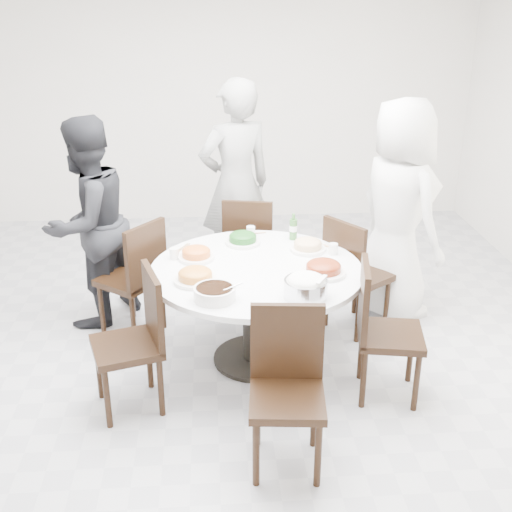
{
  "coord_description": "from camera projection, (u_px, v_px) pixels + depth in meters",
  "views": [
    {
      "loc": [
        -0.01,
        -4.33,
        2.59
      ],
      "look_at": [
        0.3,
        -0.18,
        0.82
      ],
      "focal_mm": 45.0,
      "sensor_mm": 36.0,
      "label": 1
    }
  ],
  "objects": [
    {
      "name": "dish_pale",
      "position": [
        308.0,
        246.0,
        4.78
      ],
      "size": [
        0.27,
        0.27,
        0.07
      ],
      "primitive_type": "cylinder",
      "color": "white",
      "rests_on": "dining_table"
    },
    {
      "name": "beverage_bottle",
      "position": [
        293.0,
        227.0,
        4.97
      ],
      "size": [
        0.06,
        0.06,
        0.21
      ],
      "primitive_type": "cylinder",
      "color": "#306528",
      "rests_on": "dining_table"
    },
    {
      "name": "diner_right",
      "position": [
        398.0,
        211.0,
        5.15
      ],
      "size": [
        0.88,
        1.04,
        1.81
      ],
      "primitive_type": "imported",
      "rotation": [
        0.0,
        0.0,
        1.98
      ],
      "color": "silver",
      "rests_on": "floor"
    },
    {
      "name": "floor",
      "position": [
        216.0,
        345.0,
        4.99
      ],
      "size": [
        6.0,
        6.0,
        0.01
      ],
      "primitive_type": "cube",
      "color": "#B4B4B9",
      "rests_on": "ground"
    },
    {
      "name": "chair_nw",
      "position": [
        130.0,
        277.0,
        5.02
      ],
      "size": [
        0.59,
        0.59,
        0.95
      ],
      "primitive_type": "cube",
      "rotation": [
        0.0,
        0.0,
        4.05
      ],
      "color": "black",
      "rests_on": "floor"
    },
    {
      "name": "dining_table",
      "position": [
        257.0,
        315.0,
        4.65
      ],
      "size": [
        1.5,
        1.5,
        0.75
      ],
      "primitive_type": "cylinder",
      "color": "white",
      "rests_on": "floor"
    },
    {
      "name": "chair_ne",
      "position": [
        358.0,
        274.0,
        5.08
      ],
      "size": [
        0.59,
        0.59,
        0.95
      ],
      "primitive_type": "cube",
      "rotation": [
        0.0,
        0.0,
        2.18
      ],
      "color": "black",
      "rests_on": "floor"
    },
    {
      "name": "rice_bowl",
      "position": [
        306.0,
        289.0,
        4.06
      ],
      "size": [
        0.28,
        0.28,
        0.12
      ],
      "primitive_type": "cylinder",
      "color": "silver",
      "rests_on": "dining_table"
    },
    {
      "name": "diner_left",
      "position": [
        88.0,
        224.0,
        5.06
      ],
      "size": [
        1.0,
        1.04,
        1.69
      ],
      "primitive_type": "imported",
      "rotation": [
        0.0,
        0.0,
        4.09
      ],
      "color": "black",
      "rests_on": "floor"
    },
    {
      "name": "chair_n",
      "position": [
        251.0,
        246.0,
        5.6
      ],
      "size": [
        0.5,
        0.5,
        0.95
      ],
      "primitive_type": "cube",
      "rotation": [
        0.0,
        0.0,
        2.94
      ],
      "color": "black",
      "rests_on": "floor"
    },
    {
      "name": "chair_s",
      "position": [
        287.0,
        396.0,
        3.57
      ],
      "size": [
        0.46,
        0.46,
        0.95
      ],
      "primitive_type": "cube",
      "rotation": [
        0.0,
        0.0,
        6.19
      ],
      "color": "black",
      "rests_on": "floor"
    },
    {
      "name": "chair_sw",
      "position": [
        126.0,
        344.0,
        4.09
      ],
      "size": [
        0.52,
        0.52,
        0.95
      ],
      "primitive_type": "cube",
      "rotation": [
        0.0,
        0.0,
        5.01
      ],
      "color": "black",
      "rests_on": "floor"
    },
    {
      "name": "wall_front",
      "position": [
        221.0,
        474.0,
        1.69
      ],
      "size": [
        6.0,
        0.01,
        2.8
      ],
      "primitive_type": "cube",
      "color": "silver",
      "rests_on": "ground"
    },
    {
      "name": "dish_greens",
      "position": [
        243.0,
        240.0,
        4.91
      ],
      "size": [
        0.27,
        0.27,
        0.07
      ],
      "primitive_type": "cylinder",
      "color": "white",
      "rests_on": "dining_table"
    },
    {
      "name": "diner_middle",
      "position": [
        236.0,
        185.0,
        5.69
      ],
      "size": [
        0.8,
        0.67,
        1.88
      ],
      "primitive_type": "imported",
      "rotation": [
        0.0,
        0.0,
        3.52
      ],
      "color": "black",
      "rests_on": "floor"
    },
    {
      "name": "dish_tofu",
      "position": [
        195.0,
        277.0,
        4.28
      ],
      "size": [
        0.29,
        0.29,
        0.08
      ],
      "primitive_type": "cylinder",
      "color": "white",
      "rests_on": "dining_table"
    },
    {
      "name": "tea_cups",
      "position": [
        251.0,
        231.0,
        5.07
      ],
      "size": [
        0.07,
        0.07,
        0.08
      ],
      "primitive_type": "cylinder",
      "color": "white",
      "rests_on": "dining_table"
    },
    {
      "name": "wall_back",
      "position": [
        209.0,
        99.0,
        7.19
      ],
      "size": [
        6.0,
        0.01,
        2.8
      ],
      "primitive_type": "cube",
      "color": "silver",
      "rests_on": "ground"
    },
    {
      "name": "chair_se",
      "position": [
        391.0,
        333.0,
        4.22
      ],
      "size": [
        0.49,
        0.49,
        0.95
      ],
      "primitive_type": "cube",
      "rotation": [
        0.0,
        0.0,
        7.67
      ],
      "color": "black",
      "rests_on": "floor"
    },
    {
      "name": "soup_bowl",
      "position": [
        215.0,
        293.0,
        4.04
      ],
      "size": [
        0.27,
        0.27,
        0.08
      ],
      "primitive_type": "cylinder",
      "color": "white",
      "rests_on": "dining_table"
    },
    {
      "name": "chopsticks",
      "position": [
        246.0,
        233.0,
        5.12
      ],
      "size": [
        0.24,
        0.04,
        0.01
      ],
      "primitive_type": null,
      "color": "tan",
      "rests_on": "dining_table"
    },
    {
      "name": "dish_orange",
      "position": [
        196.0,
        255.0,
        4.64
      ],
      "size": [
        0.26,
        0.26,
        0.07
      ],
      "primitive_type": "cylinder",
      "color": "white",
      "rests_on": "dining_table"
    },
    {
      "name": "dish_redbrown",
      "position": [
        323.0,
        269.0,
        4.39
      ],
      "size": [
        0.31,
        0.31,
        0.08
      ],
      "primitive_type": "cylinder",
      "color": "white",
      "rests_on": "dining_table"
    }
  ]
}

